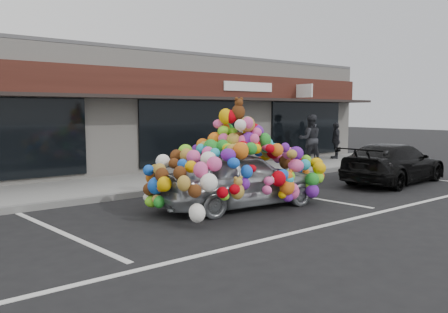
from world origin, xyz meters
TOP-DOWN VIEW (x-y plane):
  - ground at (0.00, 0.00)m, footprint 90.00×90.00m
  - shop_building at (0.00, 8.44)m, footprint 24.00×7.20m
  - sidewalk at (0.00, 4.00)m, footprint 26.00×3.00m
  - kerb at (0.00, 2.50)m, footprint 26.00×0.18m
  - parking_stripe_left at (-3.20, 0.20)m, footprint 0.73×4.37m
  - parking_stripe_mid at (2.80, 0.20)m, footprint 0.73×4.37m
  - parking_stripe_right at (8.20, 0.20)m, footprint 0.73×4.37m
  - lane_line at (2.00, -2.30)m, footprint 14.00×0.12m
  - toy_car at (0.75, 0.02)m, footprint 2.86×4.35m
  - black_sedan at (6.67, -0.25)m, footprint 2.13×4.39m
  - pedestrian_a at (8.17, 4.45)m, footprint 0.71×0.48m
  - pedestrian_b at (7.75, 4.13)m, footprint 1.15×1.08m
  - pedestrian_c at (9.73, 4.43)m, footprint 0.95×0.90m

SIDE VIEW (x-z plane):
  - ground at x=0.00m, z-range 0.00..0.00m
  - parking_stripe_left at x=-3.20m, z-range 0.00..0.01m
  - parking_stripe_mid at x=2.80m, z-range 0.00..0.01m
  - parking_stripe_right at x=8.20m, z-range 0.00..0.01m
  - lane_line at x=2.00m, z-range 0.00..0.01m
  - sidewalk at x=0.00m, z-range 0.00..0.15m
  - kerb at x=0.00m, z-range -0.01..0.15m
  - black_sedan at x=6.67m, z-range 0.00..1.23m
  - toy_car at x=0.75m, z-range -0.39..2.05m
  - pedestrian_c at x=9.73m, z-range 0.15..1.73m
  - pedestrian_b at x=7.75m, z-range 0.15..2.04m
  - pedestrian_a at x=8.17m, z-range 0.15..2.07m
  - shop_building at x=0.00m, z-range 0.01..4.32m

